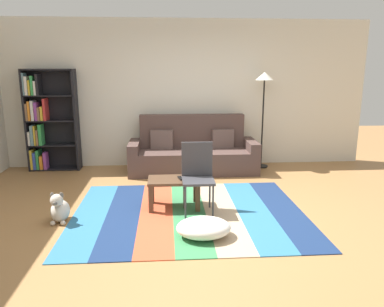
% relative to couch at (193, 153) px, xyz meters
% --- Properties ---
extents(ground_plane, '(14.00, 14.00, 0.00)m').
position_rel_couch_xyz_m(ground_plane, '(-0.08, -2.02, -0.34)').
color(ground_plane, '#9E7042').
extents(back_wall, '(6.80, 0.10, 2.70)m').
position_rel_couch_xyz_m(back_wall, '(-0.08, 0.53, 1.01)').
color(back_wall, silver).
rests_on(back_wall, ground_plane).
extents(rug, '(2.93, 2.37, 0.01)m').
position_rel_couch_xyz_m(rug, '(-0.20, -2.01, -0.33)').
color(rug, teal).
rests_on(rug, ground_plane).
extents(couch, '(2.26, 0.80, 1.00)m').
position_rel_couch_xyz_m(couch, '(0.00, 0.00, 0.00)').
color(couch, '#4C3833').
rests_on(couch, ground_plane).
extents(bookshelf, '(0.90, 0.28, 1.81)m').
position_rel_couch_xyz_m(bookshelf, '(-2.64, 0.29, 0.56)').
color(bookshelf, black).
rests_on(bookshelf, ground_plane).
extents(coffee_table, '(0.68, 0.43, 0.39)m').
position_rel_couch_xyz_m(coffee_table, '(-0.38, -1.79, -0.02)').
color(coffee_table, '#513826').
rests_on(coffee_table, rug).
extents(pouf, '(0.60, 0.46, 0.21)m').
position_rel_couch_xyz_m(pouf, '(-0.08, -2.72, -0.22)').
color(pouf, white).
rests_on(pouf, rug).
extents(dog, '(0.22, 0.35, 0.40)m').
position_rel_couch_xyz_m(dog, '(-1.77, -2.17, -0.18)').
color(dog, beige).
rests_on(dog, ground_plane).
extents(standing_lamp, '(0.32, 0.32, 1.75)m').
position_rel_couch_xyz_m(standing_lamp, '(1.31, 0.19, 1.13)').
color(standing_lamp, black).
rests_on(standing_lamp, ground_plane).
extents(tv_remote, '(0.08, 0.16, 0.02)m').
position_rel_couch_xyz_m(tv_remote, '(-0.29, -1.80, 0.07)').
color(tv_remote, black).
rests_on(tv_remote, coffee_table).
extents(folding_chair, '(0.40, 0.40, 0.90)m').
position_rel_couch_xyz_m(folding_chair, '(-0.08, -1.94, 0.20)').
color(folding_chair, '#38383D').
rests_on(folding_chair, ground_plane).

